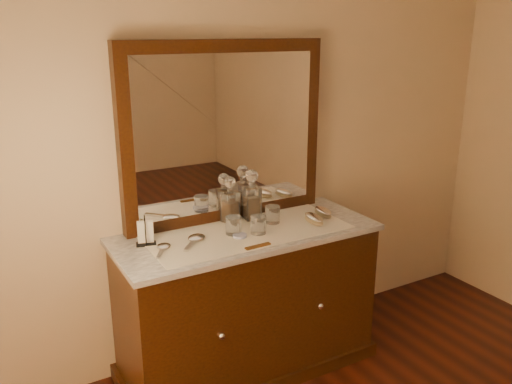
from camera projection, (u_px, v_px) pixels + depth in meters
dresser_cabinet at (247, 303)px, 2.98m from camera, size 1.40×0.55×0.82m
dresser_plinth at (248, 360)px, 3.09m from camera, size 1.46×0.59×0.08m
knob_left at (222, 336)px, 2.59m from camera, size 0.04×0.04×0.04m
knob_right at (320, 306)px, 2.88m from camera, size 0.04×0.04×0.04m
marble_top at (247, 234)px, 2.86m from camera, size 1.44×0.59×0.03m
mirror_frame at (225, 133)px, 2.91m from camera, size 1.20×0.08×1.00m
mirror_glass at (228, 134)px, 2.88m from camera, size 1.06×0.01×0.86m
lace_runner at (249, 232)px, 2.84m from camera, size 1.10×0.45×0.00m
pin_dish at (240, 236)px, 2.76m from camera, size 0.09×0.09×0.01m
comb at (258, 246)px, 2.64m from camera, size 0.14×0.03×0.01m
napkin_rack at (146, 234)px, 2.66m from camera, size 0.11×0.09×0.15m
decanter_left at (230, 205)px, 2.95m from camera, size 0.10×0.10×0.27m
decanter_right at (252, 200)px, 3.00m from camera, size 0.10×0.10×0.29m
brush_near at (314, 219)px, 2.96m from camera, size 0.09×0.17×0.05m
brush_far at (323, 212)px, 3.07m from camera, size 0.09×0.17×0.04m
hand_mirror_outer at (163, 248)px, 2.61m from camera, size 0.13×0.18×0.02m
hand_mirror_inner at (195, 239)px, 2.71m from camera, size 0.19×0.20×0.02m
tumblers at (255, 221)px, 2.85m from camera, size 0.35×0.19×0.10m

